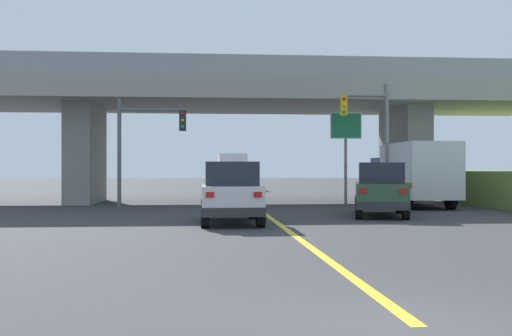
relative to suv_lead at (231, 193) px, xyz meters
name	(u,v)px	position (x,y,z in m)	size (l,w,h in m)	color
ground	(249,202)	(1.54, 12.81, -1.01)	(160.00, 160.00, 0.00)	#353538
overpass_bridge	(249,106)	(1.54, 12.81, 4.16)	(33.50, 8.69, 7.16)	gray
lane_divider_stripe	(284,228)	(1.54, -1.68, -1.01)	(0.20, 23.70, 0.01)	yellow
suv_lead	(231,193)	(0.00, 0.00, 0.00)	(1.95, 4.41, 2.02)	silver
suv_crossing	(380,189)	(5.77, 2.48, 0.00)	(2.82, 4.67, 2.02)	#2D4C33
box_truck	(414,173)	(9.03, 8.05, 0.56)	(2.33, 6.75, 2.97)	navy
sedan_oncoming	(225,180)	(0.59, 21.77, 0.00)	(1.88, 4.61, 2.02)	silver
traffic_signal_nearside	(372,129)	(7.10, 8.41, 2.68)	(2.35, 0.36, 5.82)	slate
traffic_signal_farside	(144,137)	(-3.63, 8.41, 2.25)	(3.14, 0.36, 5.03)	#56595E
highway_sign	(346,135)	(6.09, 9.52, 2.44)	(1.56, 0.17, 4.70)	slate
semi_truck_distant	(232,171)	(1.59, 33.45, 0.59)	(2.33, 7.02, 3.03)	navy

